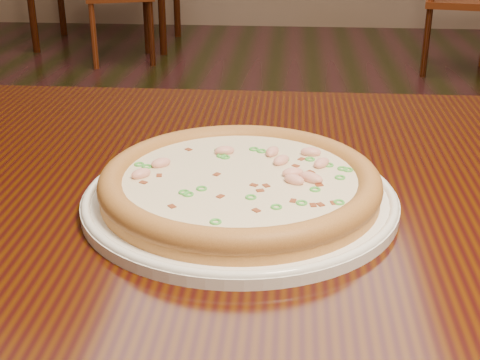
{
  "coord_description": "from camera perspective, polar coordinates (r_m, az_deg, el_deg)",
  "views": [
    {
      "loc": [
        0.1,
        -1.08,
        1.08
      ],
      "look_at": [
        0.05,
        -0.41,
        0.78
      ],
      "focal_mm": 50.0,
      "sensor_mm": 36.0,
      "label": 1
    }
  ],
  "objects": [
    {
      "name": "hero_table",
      "position": [
        0.84,
        8.54,
        -6.95
      ],
      "size": [
        1.2,
        0.8,
        0.75
      ],
      "color": "black",
      "rests_on": "ground"
    },
    {
      "name": "chair_c",
      "position": [
        4.37,
        17.67,
        14.46
      ],
      "size": [
        0.49,
        0.49,
        0.95
      ],
      "color": "#5F2406",
      "rests_on": "ground"
    },
    {
      "name": "pizza",
      "position": [
        0.73,
        0.02,
        -0.2
      ],
      "size": [
        0.31,
        0.31,
        0.03
      ],
      "color": "tan",
      "rests_on": "plate"
    },
    {
      "name": "plate",
      "position": [
        0.74,
        0.0,
        -1.5
      ],
      "size": [
        0.35,
        0.35,
        0.02
      ],
      "color": "white",
      "rests_on": "hero_table"
    }
  ]
}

